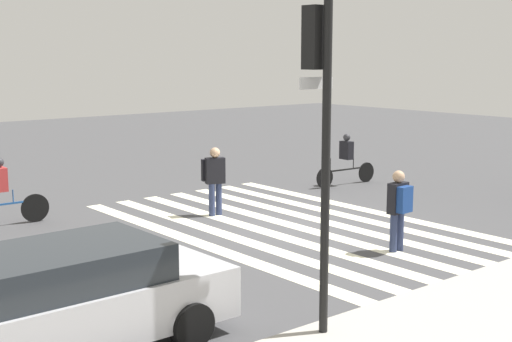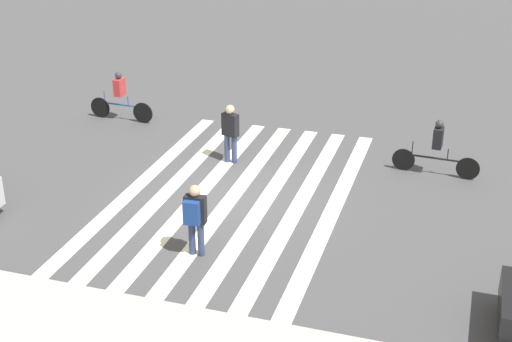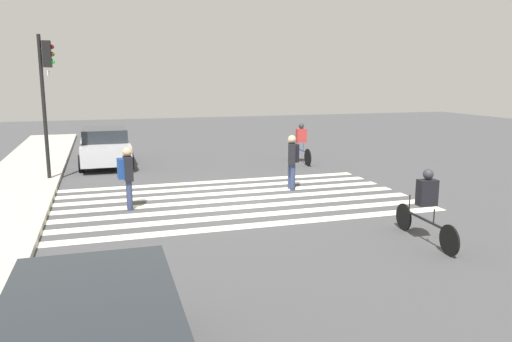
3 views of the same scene
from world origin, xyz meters
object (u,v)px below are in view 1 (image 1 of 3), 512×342
at_px(traffic_light, 320,100).
at_px(pedestrian_child_with_backpack, 399,205).
at_px(car_parked_silver_sedan, 68,299).
at_px(cyclist_far_lane, 346,157).
at_px(pedestrian_adult_yellow_jacket, 214,176).
at_px(cyclist_near_curb, 1,190).

xyz_separation_m(traffic_light, pedestrian_child_with_backpack, (-4.41, -2.19, -2.39)).
bearing_deg(traffic_light, car_parked_silver_sedan, -30.46).
bearing_deg(traffic_light, cyclist_far_lane, -138.26).
bearing_deg(pedestrian_child_with_backpack, pedestrian_adult_yellow_jacket, 96.83).
distance_m(traffic_light, cyclist_far_lane, 12.36).
xyz_separation_m(cyclist_far_lane, cyclist_near_curb, (10.10, -1.33, 0.01)).
distance_m(pedestrian_adult_yellow_jacket, cyclist_near_curb, 5.01).
bearing_deg(traffic_light, cyclist_near_curb, -83.52).
relative_size(traffic_light, pedestrian_adult_yellow_jacket, 2.82).
height_order(cyclist_far_lane, car_parked_silver_sedan, cyclist_far_lane).
relative_size(pedestrian_child_with_backpack, car_parked_silver_sedan, 0.37).
bearing_deg(pedestrian_adult_yellow_jacket, pedestrian_child_with_backpack, 120.34).
distance_m(cyclist_far_lane, cyclist_near_curb, 10.19).
xyz_separation_m(pedestrian_child_with_backpack, pedestrian_adult_yellow_jacket, (0.95, -5.05, 0.02)).
bearing_deg(cyclist_near_curb, pedestrian_adult_yellow_jacket, 156.70).
bearing_deg(car_parked_silver_sedan, pedestrian_child_with_backpack, -176.94).
relative_size(pedestrian_adult_yellow_jacket, cyclist_far_lane, 0.73).
bearing_deg(pedestrian_child_with_backpack, cyclist_far_lane, 47.86).
relative_size(pedestrian_adult_yellow_jacket, cyclist_near_curb, 0.76).
distance_m(pedestrian_child_with_backpack, car_parked_silver_sedan, 7.35).
relative_size(traffic_light, cyclist_near_curb, 2.14).
height_order(pedestrian_adult_yellow_jacket, car_parked_silver_sedan, pedestrian_adult_yellow_jacket).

